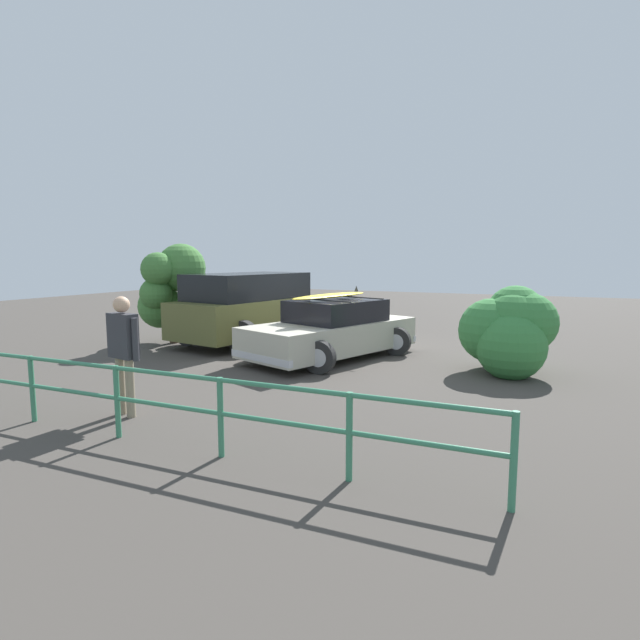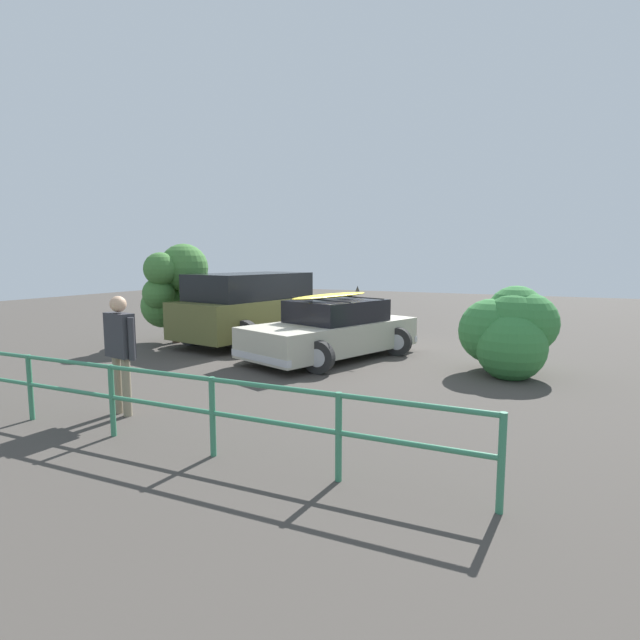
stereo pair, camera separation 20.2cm
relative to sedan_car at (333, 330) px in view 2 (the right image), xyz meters
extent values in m
cube|color=#423D38|center=(0.18, -0.57, -0.65)|extent=(44.00, 44.00, 0.02)
cube|color=#B7B29E|center=(0.01, 0.04, -0.13)|extent=(3.07, 4.58, 0.65)
cube|color=black|center=(-0.04, -0.12, 0.44)|extent=(2.14, 2.43, 0.50)
cube|color=silver|center=(0.70, 2.00, -0.34)|extent=(1.74, 0.69, 0.14)
cube|color=silver|center=(-0.67, -1.92, -0.34)|extent=(1.74, 0.69, 0.14)
cylinder|color=black|center=(-0.41, 1.58, -0.31)|extent=(0.66, 0.18, 0.66)
cylinder|color=#B7B7BC|center=(-0.41, 1.58, -0.31)|extent=(0.37, 0.19, 0.37)
cylinder|color=black|center=(1.30, 0.98, -0.31)|extent=(0.66, 0.18, 0.66)
cylinder|color=#B7B7BC|center=(1.30, 0.98, -0.31)|extent=(0.37, 0.19, 0.37)
cylinder|color=black|center=(-1.27, -0.90, -0.31)|extent=(0.66, 0.18, 0.66)
cylinder|color=#B7B7BC|center=(-1.27, -0.90, -0.31)|extent=(0.37, 0.19, 0.37)
cylinder|color=black|center=(0.43, -1.50, -0.31)|extent=(0.66, 0.18, 0.66)
cylinder|color=#B7B7BC|center=(0.43, -1.50, -0.31)|extent=(0.37, 0.19, 0.37)
cylinder|color=black|center=(0.14, 0.41, 0.73)|extent=(1.77, 0.64, 0.03)
cylinder|color=black|center=(-0.23, -0.65, 0.73)|extent=(1.77, 0.64, 0.03)
ellipsoid|color=yellow|center=(0.06, -0.04, 0.79)|extent=(1.10, 2.66, 0.09)
cone|color=black|center=(-0.19, -1.06, 0.91)|extent=(0.10, 0.10, 0.14)
cube|color=brown|center=(2.89, -0.97, 0.09)|extent=(2.61, 4.50, 0.94)
cube|color=black|center=(2.89, -0.97, 0.90)|extent=(2.30, 3.56, 0.68)
cylinder|color=black|center=(2.51, -3.16, 0.19)|extent=(0.74, 0.30, 0.72)
cylinder|color=black|center=(2.14, 0.45, -0.24)|extent=(0.81, 0.22, 0.81)
cylinder|color=#B7B7BC|center=(2.14, 0.45, -0.24)|extent=(0.44, 0.23, 0.44)
cylinder|color=black|center=(4.07, 0.11, -0.24)|extent=(0.81, 0.22, 0.81)
cylinder|color=#B7B7BC|center=(4.07, 0.11, -0.24)|extent=(0.44, 0.23, 0.44)
cylinder|color=black|center=(1.71, -2.06, -0.24)|extent=(0.81, 0.22, 0.81)
cylinder|color=#B7B7BC|center=(1.71, -2.06, -0.24)|extent=(0.44, 0.23, 0.44)
cylinder|color=black|center=(3.64, -2.39, -0.24)|extent=(0.81, 0.22, 0.81)
cylinder|color=#B7B7BC|center=(3.64, -2.39, -0.24)|extent=(0.44, 0.23, 0.44)
cylinder|color=gray|center=(0.93, 5.19, -0.21)|extent=(0.13, 0.13, 0.86)
cylinder|color=gray|center=(1.16, 5.14, -0.21)|extent=(0.13, 0.13, 0.86)
cube|color=#333338|center=(1.04, 5.17, 0.54)|extent=(0.53, 0.29, 0.65)
sphere|color=#D6A884|center=(1.04, 5.17, 0.99)|extent=(0.23, 0.23, 0.23)
cylinder|color=#333338|center=(0.75, 5.22, 0.52)|extent=(0.09, 0.09, 0.61)
cylinder|color=#333338|center=(1.33, 5.11, 0.52)|extent=(0.09, 0.09, 0.61)
cylinder|color=#387F5B|center=(-4.28, 5.77, -0.17)|extent=(0.07, 0.07, 0.94)
cylinder|color=#387F5B|center=(-2.70, 5.81, -0.17)|extent=(0.07, 0.07, 0.94)
cylinder|color=#387F5B|center=(-1.13, 5.84, -0.17)|extent=(0.07, 0.07, 0.94)
cylinder|color=#387F5B|center=(0.45, 5.87, -0.17)|extent=(0.07, 0.07, 0.94)
cylinder|color=#387F5B|center=(2.03, 5.91, -0.17)|extent=(0.07, 0.07, 0.94)
cylinder|color=#387F5B|center=(0.45, 5.87, 0.27)|extent=(9.45, 0.26, 0.06)
cylinder|color=#387F5B|center=(0.45, 5.87, -0.12)|extent=(9.45, 0.26, 0.06)
cylinder|color=#4C3828|center=(-3.66, 0.11, -0.45)|extent=(0.23, 0.23, 0.39)
sphere|color=#387F3D|center=(-3.89, -0.25, 0.54)|extent=(1.14, 1.14, 1.14)
sphere|color=#387F3D|center=(-3.88, 0.26, -0.05)|extent=(1.32, 1.32, 1.32)
sphere|color=#387F3D|center=(-4.12, -0.13, 0.38)|extent=(1.19, 1.19, 1.19)
sphere|color=#387F3D|center=(-3.65, -0.31, -0.09)|extent=(1.16, 1.16, 1.16)
sphere|color=#387F3D|center=(-3.47, -0.04, 0.20)|extent=(1.29, 1.29, 1.29)
sphere|color=#387F3D|center=(-3.88, -0.05, 0.41)|extent=(1.15, 1.15, 1.15)
sphere|color=#387F3D|center=(-3.66, 0.14, 0.01)|extent=(0.93, 0.93, 0.93)
cylinder|color=#4C3828|center=(4.69, -0.05, -0.33)|extent=(0.22, 0.22, 0.62)
sphere|color=#427A38|center=(5.06, 0.01, 0.35)|extent=(1.18, 1.18, 1.18)
sphere|color=#427A38|center=(4.51, -0.24, 1.39)|extent=(1.29, 1.29, 1.29)
sphere|color=#427A38|center=(4.72, 0.41, 1.36)|extent=(0.87, 0.87, 0.87)
sphere|color=#427A38|center=(4.86, 0.37, 0.72)|extent=(0.84, 0.84, 0.84)
camera|label=1|loc=(-4.49, 10.40, 1.65)|focal=28.00mm
camera|label=2|loc=(-4.67, 10.32, 1.65)|focal=28.00mm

